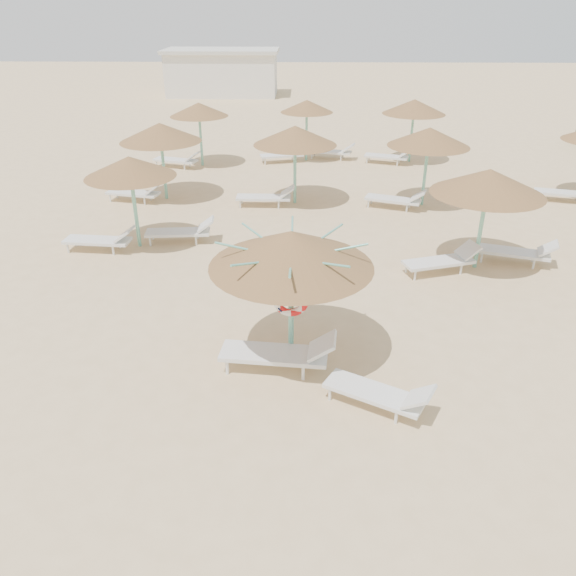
{
  "coord_description": "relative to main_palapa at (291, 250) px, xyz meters",
  "views": [
    {
      "loc": [
        -0.01,
        -9.51,
        6.54
      ],
      "look_at": [
        -0.25,
        0.63,
        1.3
      ],
      "focal_mm": 35.0,
      "sensor_mm": 36.0,
      "label": 1
    }
  ],
  "objects": [
    {
      "name": "lounger_main_a",
      "position": [
        -0.18,
        -0.39,
        -2.03
      ],
      "size": [
        2.31,
        0.89,
        0.82
      ],
      "rotation": [
        0.0,
        0.0,
        -0.1
      ],
      "color": "silver",
      "rests_on": "ground"
    },
    {
      "name": "palapa_field",
      "position": [
        2.35,
        9.78,
        -0.11
      ],
      "size": [
        19.36,
        14.01,
        2.73
      ],
      "color": "#6DBDA4",
      "rests_on": "ground"
    },
    {
      "name": "lounger_main_b",
      "position": [
        1.62,
        -1.54,
        -2.09
      ],
      "size": [
        1.96,
        1.43,
        0.7
      ],
      "rotation": [
        0.0,
        0.0,
        -0.5
      ],
      "color": "silver",
      "rests_on": "ground"
    },
    {
      "name": "main_palapa",
      "position": [
        0.0,
        0.0,
        0.0
      ],
      "size": [
        3.11,
        3.11,
        2.79
      ],
      "color": "#6DBDA4",
      "rests_on": "ground"
    },
    {
      "name": "service_hut",
      "position": [
        -5.82,
        34.99,
        -0.78
      ],
      "size": [
        8.4,
        4.4,
        3.25
      ],
      "color": "silver",
      "rests_on": "ground"
    },
    {
      "name": "ground",
      "position": [
        0.18,
        -0.01,
        -2.42
      ],
      "size": [
        120.0,
        120.0,
        0.0
      ],
      "primitive_type": "plane",
      "color": "#D9B684",
      "rests_on": "ground"
    }
  ]
}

